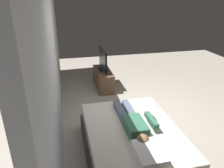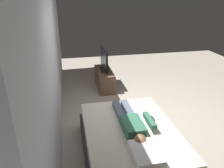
{
  "view_description": "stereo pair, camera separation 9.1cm",
  "coord_description": "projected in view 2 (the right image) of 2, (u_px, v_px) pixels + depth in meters",
  "views": [
    {
      "loc": [
        -3.6,
        1.39,
        2.46
      ],
      "look_at": [
        0.45,
        0.46,
        0.69
      ],
      "focal_mm": 34.67,
      "sensor_mm": 36.0,
      "label": 1
    },
    {
      "loc": [
        -3.62,
        1.31,
        2.46
      ],
      "look_at": [
        0.45,
        0.46,
        0.69
      ],
      "focal_mm": 34.67,
      "sensor_mm": 36.0,
      "label": 2
    }
  ],
  "objects": [
    {
      "name": "remote",
      "position": [
        152.0,
        119.0,
        3.54
      ],
      "size": [
        0.15,
        0.04,
        0.02
      ],
      "primitive_type": "cube",
      "color": "black",
      "rests_on": "bed"
    },
    {
      "name": "ground_plane",
      "position": [
        138.0,
        121.0,
        4.47
      ],
      "size": [
        10.0,
        10.0,
        0.0
      ],
      "primitive_type": "plane",
      "color": "#ADA393"
    },
    {
      "name": "bed",
      "position": [
        130.0,
        143.0,
        3.42
      ],
      "size": [
        1.95,
        1.45,
        0.54
      ],
      "color": "#333338",
      "rests_on": "ground"
    },
    {
      "name": "tv_stand",
      "position": [
        104.0,
        79.0,
        5.98
      ],
      "size": [
        1.1,
        0.4,
        0.5
      ],
      "primitive_type": "cube",
      "color": "brown",
      "rests_on": "ground"
    },
    {
      "name": "pillow",
      "position": [
        146.0,
        154.0,
        2.69
      ],
      "size": [
        0.48,
        0.34,
        0.12
      ],
      "primitive_type": "cube",
      "color": "white",
      "rests_on": "bed"
    },
    {
      "name": "person",
      "position": [
        131.0,
        123.0,
        3.3
      ],
      "size": [
        1.26,
        0.46,
        0.18
      ],
      "color": "#387056",
      "rests_on": "bed"
    },
    {
      "name": "tv",
      "position": [
        104.0,
        60.0,
        5.77
      ],
      "size": [
        0.88,
        0.2,
        0.59
      ],
      "color": "black",
      "rests_on": "tv_stand"
    },
    {
      "name": "back_wall",
      "position": [
        52.0,
        55.0,
        3.98
      ],
      "size": [
        6.4,
        0.1,
        2.8
      ],
      "primitive_type": "cube",
      "color": "silver",
      "rests_on": "ground"
    }
  ]
}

